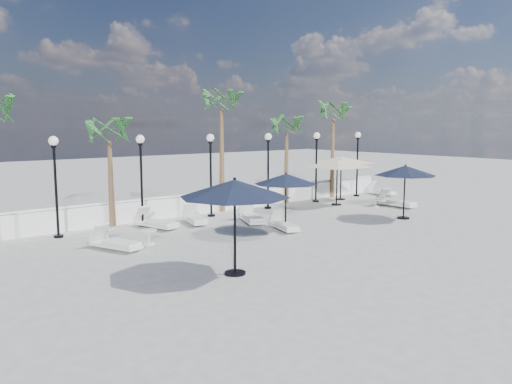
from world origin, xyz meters
TOP-DOWN VIEW (x-y plane):
  - ground at (0.00, 0.00)m, footprint 100.00×100.00m
  - balustrade at (0.00, 7.50)m, footprint 26.00×0.30m
  - lamppost_1 at (-7.00, 6.50)m, footprint 0.36×0.36m
  - lamppost_2 at (-3.50, 6.50)m, footprint 0.36×0.36m
  - lamppost_3 at (0.00, 6.50)m, footprint 0.36×0.36m
  - lamppost_4 at (3.50, 6.50)m, footprint 0.36×0.36m
  - lamppost_5 at (7.00, 6.50)m, footprint 0.36×0.36m
  - lamppost_6 at (10.50, 6.50)m, footprint 0.36×0.36m
  - palm_1 at (-4.50, 7.30)m, footprint 2.60×2.60m
  - palm_2 at (1.20, 7.30)m, footprint 2.60×2.60m
  - palm_3 at (5.50, 7.30)m, footprint 2.60×2.60m
  - palm_4 at (9.20, 7.30)m, footprint 2.60×2.60m
  - lounger_1 at (-3.32, 5.69)m, footprint 1.19×2.17m
  - lounger_2 at (-6.09, 3.36)m, footprint 1.31×2.08m
  - lounger_3 at (0.54, 2.06)m, footprint 1.09×1.91m
  - lounger_4 at (0.49, 4.12)m, footprint 1.50×2.26m
  - lounger_5 at (-1.54, 5.50)m, footprint 1.10×2.01m
  - lounger_6 at (8.97, 2.63)m, footprint 0.72×2.17m
  - lounger_7 at (12.00, 5.84)m, footprint 0.66×1.88m
  - side_table_0 at (-4.84, 3.31)m, footprint 0.55×0.55m
  - side_table_1 at (-5.90, 4.51)m, footprint 0.56×0.56m
  - side_table_2 at (8.29, 3.39)m, footprint 0.44×0.44m
  - parasol_navy_left at (-4.61, -1.50)m, footprint 3.17×3.17m
  - parasol_navy_mid at (0.73, 2.17)m, footprint 2.62×2.62m
  - parasol_navy_right at (6.48, 0.47)m, footprint 2.78×2.78m
  - parasol_cream_sq_a at (7.07, 5.04)m, footprint 5.24×5.24m
  - parasol_cream_sq_b at (8.71, 6.20)m, footprint 5.29×5.29m

SIDE VIEW (x-z plane):
  - ground at x=0.00m, z-range 0.00..0.00m
  - lounger_3 at x=0.54m, z-range -0.11..0.57m
  - lounger_7 at x=12.00m, z-range -0.11..0.58m
  - lounger_5 at x=-1.54m, z-range -0.12..0.60m
  - lounger_2 at x=-6.09m, z-range -0.12..0.62m
  - side_table_2 at x=8.29m, z-range 0.04..0.47m
  - lounger_1 at x=-3.32m, z-range -0.13..0.65m
  - lounger_4 at x=0.49m, z-range -0.13..0.68m
  - lounger_6 at x=8.97m, z-range -0.13..0.68m
  - side_table_0 at x=-4.84m, z-range 0.06..0.59m
  - side_table_1 at x=-5.90m, z-range 0.06..0.60m
  - balustrade at x=0.00m, z-range -0.04..0.97m
  - parasol_navy_mid at x=0.73m, z-range 0.89..3.23m
  - parasol_navy_right at x=6.48m, z-range 0.94..3.43m
  - parasol_cream_sq_a at x=7.07m, z-range 1.09..3.66m
  - parasol_cream_sq_b at x=8.71m, z-range 1.12..3.77m
  - parasol_navy_left at x=-4.61m, z-range 1.07..3.86m
  - lamppost_1 at x=-7.00m, z-range 0.57..4.41m
  - lamppost_2 at x=-3.50m, z-range 0.57..4.41m
  - lamppost_3 at x=0.00m, z-range 0.57..4.41m
  - lamppost_4 at x=3.50m, z-range 0.57..4.41m
  - lamppost_5 at x=7.00m, z-range 0.57..4.41m
  - lamppost_6 at x=10.50m, z-range 0.57..4.41m
  - palm_1 at x=-4.50m, z-range 1.40..6.10m
  - palm_3 at x=5.50m, z-range 1.50..6.40m
  - palm_4 at x=9.20m, z-range 1.88..7.58m
  - palm_2 at x=1.20m, z-range 2.07..8.17m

